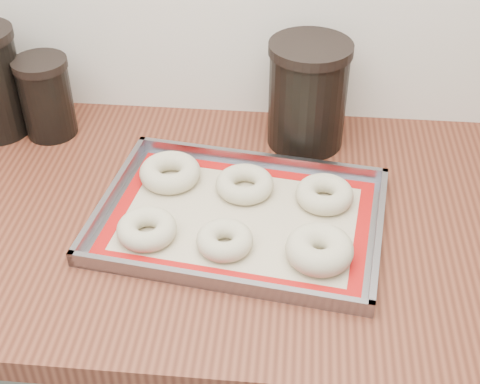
# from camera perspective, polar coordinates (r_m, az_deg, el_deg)

# --- Properties ---
(cabinet) EXTENTS (3.00, 0.65, 0.86)m
(cabinet) POSITION_cam_1_polar(r_m,az_deg,el_deg) (1.49, -8.07, -15.22)
(cabinet) COLOR #5D6559
(cabinet) RESTS_ON floor
(countertop) EXTENTS (3.06, 0.68, 0.04)m
(countertop) POSITION_cam_1_polar(r_m,az_deg,el_deg) (1.17, -9.97, -1.80)
(countertop) COLOR brown
(countertop) RESTS_ON cabinet
(baking_tray) EXTENTS (0.50, 0.39, 0.03)m
(baking_tray) POSITION_cam_1_polar(r_m,az_deg,el_deg) (1.10, 0.00, -2.18)
(baking_tray) COLOR gray
(baking_tray) RESTS_ON countertop
(baking_mat) EXTENTS (0.45, 0.34, 0.00)m
(baking_mat) POSITION_cam_1_polar(r_m,az_deg,el_deg) (1.10, 0.00, -2.26)
(baking_mat) COLOR #C6B793
(baking_mat) RESTS_ON baking_tray
(bagel_front_left) EXTENTS (0.13, 0.13, 0.03)m
(bagel_front_left) POSITION_cam_1_polar(r_m,az_deg,el_deg) (1.07, -7.96, -3.15)
(bagel_front_left) COLOR beige
(bagel_front_left) RESTS_ON baking_mat
(bagel_front_mid) EXTENTS (0.11, 0.11, 0.03)m
(bagel_front_mid) POSITION_cam_1_polar(r_m,az_deg,el_deg) (1.04, -1.31, -4.13)
(bagel_front_mid) COLOR beige
(bagel_front_mid) RESTS_ON baking_mat
(bagel_front_right) EXTENTS (0.11, 0.11, 0.04)m
(bagel_front_right) POSITION_cam_1_polar(r_m,az_deg,el_deg) (1.02, 6.79, -4.89)
(bagel_front_right) COLOR beige
(bagel_front_right) RESTS_ON baking_mat
(bagel_back_left) EXTENTS (0.11, 0.11, 0.04)m
(bagel_back_left) POSITION_cam_1_polar(r_m,az_deg,el_deg) (1.18, -5.99, 1.68)
(bagel_back_left) COLOR beige
(bagel_back_left) RESTS_ON baking_mat
(bagel_back_mid) EXTENTS (0.12, 0.12, 0.03)m
(bagel_back_mid) POSITION_cam_1_polar(r_m,az_deg,el_deg) (1.15, 0.41, 0.68)
(bagel_back_mid) COLOR beige
(bagel_back_mid) RESTS_ON baking_mat
(bagel_back_right) EXTENTS (0.10, 0.10, 0.03)m
(bagel_back_right) POSITION_cam_1_polar(r_m,az_deg,el_deg) (1.13, 7.22, -0.19)
(bagel_back_right) COLOR beige
(bagel_back_right) RESTS_ON baking_mat
(canister_mid) EXTENTS (0.10, 0.10, 0.16)m
(canister_mid) POSITION_cam_1_polar(r_m,az_deg,el_deg) (1.33, -16.21, 7.78)
(canister_mid) COLOR black
(canister_mid) RESTS_ON countertop
(canister_right) EXTENTS (0.15, 0.15, 0.20)m
(canister_right) POSITION_cam_1_polar(r_m,az_deg,el_deg) (1.25, 5.80, 8.30)
(canister_right) COLOR black
(canister_right) RESTS_ON countertop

